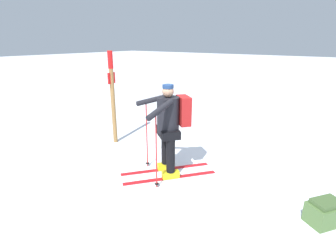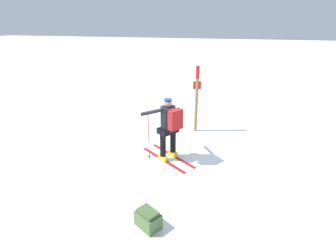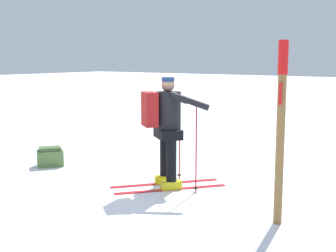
# 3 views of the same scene
# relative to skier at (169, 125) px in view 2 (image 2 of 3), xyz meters

# --- Properties ---
(ground_plane) EXTENTS (80.00, 80.00, 0.00)m
(ground_plane) POSITION_rel_skier_xyz_m (-0.14, -0.16, -0.95)
(ground_plane) COLOR white
(skier) EXTENTS (1.37, 1.59, 1.63)m
(skier) POSITION_rel_skier_xyz_m (0.00, 0.00, 0.00)
(skier) COLOR red
(skier) RESTS_ON ground_plane
(dropped_backpack) EXTENTS (0.50, 0.53, 0.34)m
(dropped_backpack) POSITION_rel_skier_xyz_m (-2.44, -0.14, -0.79)
(dropped_backpack) COLOR #4C6B38
(dropped_backpack) RESTS_ON ground_plane
(trail_marker) EXTENTS (0.11, 0.24, 2.10)m
(trail_marker) POSITION_rel_skier_xyz_m (1.96, -0.48, 0.28)
(trail_marker) COLOR olive
(trail_marker) RESTS_ON ground_plane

